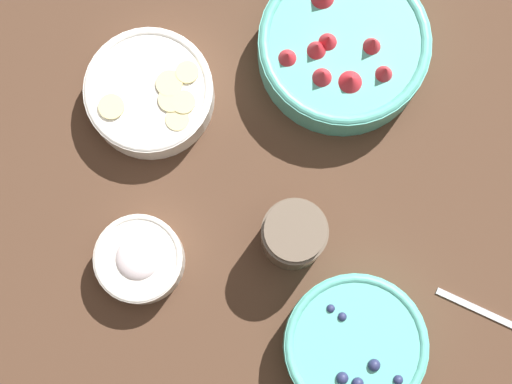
# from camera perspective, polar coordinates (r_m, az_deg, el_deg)

# --- Properties ---
(ground_plane) EXTENTS (4.00, 4.00, 0.00)m
(ground_plane) POSITION_cam_1_polar(r_m,az_deg,el_deg) (1.07, 2.43, -3.14)
(ground_plane) COLOR #4C3323
(bowl_strawberries) EXTENTS (0.22, 0.22, 0.08)m
(bowl_strawberries) POSITION_cam_1_polar(r_m,az_deg,el_deg) (1.09, 5.82, 9.61)
(bowl_strawberries) COLOR #56B7A8
(bowl_strawberries) RESTS_ON ground_plane
(bowl_blueberries) EXTENTS (0.17, 0.17, 0.06)m
(bowl_blueberries) POSITION_cam_1_polar(r_m,az_deg,el_deg) (1.04, 6.59, -10.16)
(bowl_blueberries) COLOR #56B7A8
(bowl_blueberries) RESTS_ON ground_plane
(bowl_bananas) EXTENTS (0.16, 0.16, 0.05)m
(bowl_bananas) POSITION_cam_1_polar(r_m,az_deg,el_deg) (1.09, -7.09, 6.57)
(bowl_bananas) COLOR white
(bowl_bananas) RESTS_ON ground_plane
(bowl_cream) EXTENTS (0.11, 0.11, 0.05)m
(bowl_cream) POSITION_cam_1_polar(r_m,az_deg,el_deg) (1.05, -7.79, -4.48)
(bowl_cream) COLOR silver
(bowl_cream) RESTS_ON ground_plane
(jar_chocolate) EXTENTS (0.08, 0.08, 0.09)m
(jar_chocolate) POSITION_cam_1_polar(r_m,az_deg,el_deg) (1.03, 2.71, -2.70)
(jar_chocolate) COLOR brown
(jar_chocolate) RESTS_ON ground_plane
(spoon) EXTENTS (0.13, 0.08, 0.01)m
(spoon) POSITION_cam_1_polar(r_m,az_deg,el_deg) (1.10, 16.54, -8.41)
(spoon) COLOR #B2B2B7
(spoon) RESTS_ON ground_plane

